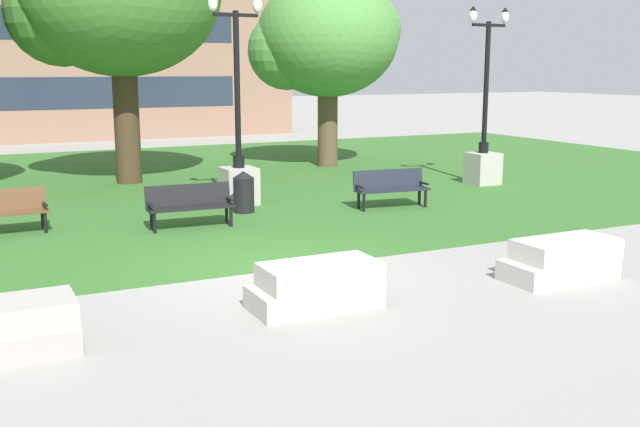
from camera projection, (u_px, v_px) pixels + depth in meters
name	position (u px, v px, depth m)	size (l,w,h in m)	color
ground_plane	(276.00, 270.00, 12.42)	(140.00, 140.00, 0.00)	gray
grass_lawn	(139.00, 186.00, 21.23)	(40.00, 20.00, 0.02)	#336628
concrete_block_left	(317.00, 286.00, 10.48)	(1.81, 0.90, 0.64)	#B2ADA3
concrete_block_right	(562.00, 260.00, 11.89)	(1.86, 0.90, 0.64)	#BCB7B2
park_bench_near_right	(190.00, 203.00, 15.57)	(1.82, 0.61, 0.90)	black
park_bench_far_left	(391.00, 186.00, 17.82)	(1.85, 0.73, 0.90)	#1E232D
park_bench_far_right	(0.00, 209.00, 14.90)	(1.82, 0.62, 0.90)	brown
lamp_post_center	(483.00, 149.00, 21.34)	(1.32, 0.80, 4.94)	#ADA89E
lamp_post_right	(239.00, 163.00, 18.18)	(1.32, 0.80, 5.00)	#ADA89E
tree_near_right	(326.00, 39.00, 24.68)	(4.91, 4.68, 6.30)	brown
trash_bin	(244.00, 192.00, 17.23)	(0.49, 0.49, 0.96)	black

